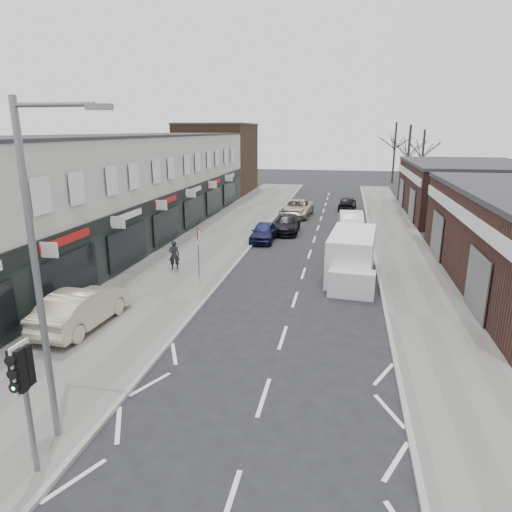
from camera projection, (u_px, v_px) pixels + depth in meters
The scene contains 20 objects.
ground at pixel (249, 442), 11.25m from camera, with size 160.00×160.00×0.00m, color black.
pavement_left at pixel (222, 234), 33.29m from camera, with size 5.50×64.00×0.12m, color slate.
pavement_right at pixel (399, 242), 30.95m from camera, with size 3.50×64.00×0.12m, color slate.
shop_terrace_left at pixel (116, 188), 31.26m from camera, with size 8.00×41.00×7.10m, color beige.
brick_block_far at pixel (218, 159), 55.25m from camera, with size 8.00×10.00×8.00m, color #472F1E.
right_unit_far at pixel (466, 190), 40.45m from camera, with size 10.00×16.00×4.50m, color #3C1F1B.
tree_far_a at pixel (405, 194), 54.94m from camera, with size 3.60×3.60×8.00m, color #382D26, non-canonical shape.
tree_far_b at pixel (419, 188), 60.14m from camera, with size 3.60×3.60×7.50m, color #382D26, non-canonical shape.
tree_far_c at pixel (392, 183), 66.38m from camera, with size 3.60×3.60×8.50m, color #382D26, non-canonical shape.
traffic_light at pixel (23, 379), 9.52m from camera, with size 0.28×0.60×3.10m.
street_lamp at pixel (42, 261), 10.11m from camera, with size 2.23×0.22×8.00m.
warning_sign at pixel (199, 237), 22.97m from camera, with size 0.12×0.80×2.70m.
white_van at pixel (352, 257), 23.42m from camera, with size 2.58×6.27×2.38m.
sedan_on_pavement at pixel (82, 307), 17.44m from camera, with size 1.60×4.60×1.52m, color #B8B393.
pedestrian at pixel (174, 255), 24.56m from camera, with size 0.58×0.38×1.60m, color black.
parked_car_left_a at pixel (264, 232), 31.37m from camera, with size 1.54×3.83×1.30m, color #12153A.
parked_car_left_b at pixel (287, 224), 34.06m from camera, with size 1.83×4.50×1.31m, color black.
parked_car_left_c at pixel (297, 208), 40.33m from camera, with size 2.42×5.25×1.46m, color #B8B193.
parked_car_right_a at pixel (351, 220), 34.69m from camera, with size 1.69×4.85×1.60m, color white.
parked_car_right_b at pixel (347, 203), 43.67m from camera, with size 1.55×3.86×1.32m, color black.
Camera 1 is at (2.03, -9.40, 7.44)m, focal length 32.00 mm.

